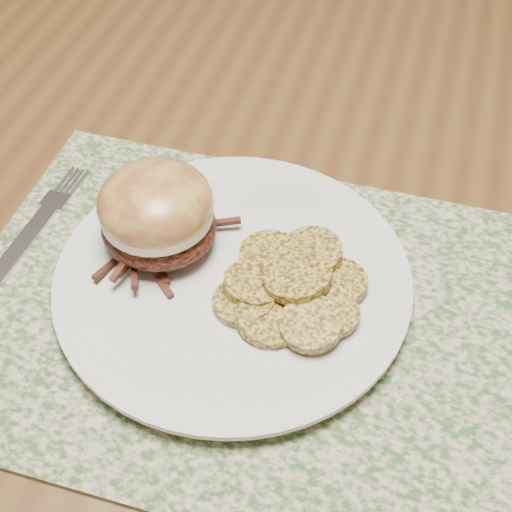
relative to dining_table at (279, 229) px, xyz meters
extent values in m
plane|color=brown|center=(0.00, 0.00, -0.67)|extent=(3.50, 3.50, 0.00)
cube|color=brown|center=(0.00, 0.00, 0.06)|extent=(1.50, 0.90, 0.04)
cube|color=#37582D|center=(0.02, -0.17, 0.08)|extent=(0.45, 0.33, 0.00)
cylinder|color=silver|center=(0.00, -0.15, 0.09)|extent=(0.26, 0.26, 0.02)
ellipsoid|color=black|center=(-0.07, -0.13, 0.12)|extent=(0.11, 0.11, 0.04)
cylinder|color=#F1E7C5|center=(-0.07, -0.13, 0.14)|extent=(0.11, 0.11, 0.01)
ellipsoid|color=#AC7D38|center=(-0.07, -0.13, 0.14)|extent=(0.11, 0.11, 0.05)
cylinder|color=#B39134|center=(0.02, -0.13, 0.10)|extent=(0.06, 0.06, 0.01)
cylinder|color=#B39134|center=(0.05, -0.12, 0.11)|extent=(0.05, 0.05, 0.02)
cylinder|color=#B39134|center=(0.08, -0.14, 0.10)|extent=(0.05, 0.05, 0.02)
cylinder|color=#B39134|center=(0.02, -0.16, 0.11)|extent=(0.06, 0.06, 0.02)
cylinder|color=#B39134|center=(0.05, -0.15, 0.11)|extent=(0.07, 0.07, 0.02)
cylinder|color=#B39134|center=(0.08, -0.17, 0.11)|extent=(0.05, 0.05, 0.01)
cylinder|color=#B39134|center=(0.04, -0.18, 0.10)|extent=(0.06, 0.05, 0.02)
cylinder|color=#B39134|center=(0.07, -0.19, 0.11)|extent=(0.06, 0.06, 0.02)
cylinder|color=#B39134|center=(0.05, -0.14, 0.11)|extent=(0.07, 0.07, 0.01)
cylinder|color=#B39134|center=(0.02, -0.18, 0.10)|extent=(0.07, 0.07, 0.02)
cube|color=#B8B7BE|center=(-0.18, -0.18, 0.09)|extent=(0.02, 0.13, 0.00)
cube|color=#B8B7BE|center=(-0.18, -0.10, 0.09)|extent=(0.02, 0.02, 0.00)
camera|label=1|loc=(0.12, -0.48, 0.52)|focal=50.00mm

